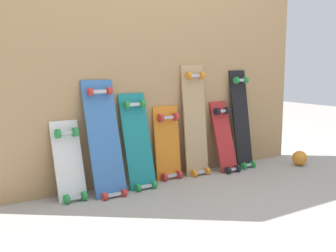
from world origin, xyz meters
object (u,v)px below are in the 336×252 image
(skateboard_teal, at_px, (138,146))
(rubber_ball, at_px, (300,158))
(skateboard_orange, at_px, (168,147))
(skateboard_natural, at_px, (195,124))
(skateboard_blue, at_px, (105,143))
(skateboard_white, at_px, (69,165))
(skateboard_black, at_px, (242,123))
(skateboard_red, at_px, (225,141))

(skateboard_teal, bearing_deg, rubber_ball, -9.28)
(skateboard_orange, xyz_separation_m, skateboard_natural, (0.26, -0.01, 0.16))
(skateboard_blue, relative_size, skateboard_orange, 1.36)
(skateboard_white, height_order, skateboard_orange, skateboard_orange)
(skateboard_orange, xyz_separation_m, skateboard_black, (0.76, -0.04, 0.13))
(skateboard_blue, distance_m, skateboard_red, 1.14)
(skateboard_orange, distance_m, skateboard_natural, 0.31)
(skateboard_blue, height_order, rubber_ball, skateboard_blue)
(skateboard_natural, height_order, skateboard_black, skateboard_natural)
(skateboard_blue, bearing_deg, rubber_ball, -7.24)
(skateboard_teal, bearing_deg, skateboard_red, -0.20)
(skateboard_orange, height_order, skateboard_black, skateboard_black)
(skateboard_natural, bearing_deg, skateboard_white, -178.10)
(skateboard_blue, bearing_deg, skateboard_black, 1.87)
(skateboard_teal, relative_size, skateboard_black, 0.83)
(skateboard_orange, distance_m, rubber_ball, 1.28)
(skateboard_blue, xyz_separation_m, skateboard_teal, (0.28, 0.02, -0.05))
(skateboard_blue, height_order, skateboard_orange, skateboard_blue)
(skateboard_white, distance_m, skateboard_red, 1.39)
(skateboard_blue, height_order, skateboard_teal, skateboard_blue)
(skateboard_natural, distance_m, rubber_ball, 1.07)
(skateboard_white, bearing_deg, skateboard_red, -0.62)
(skateboard_teal, bearing_deg, skateboard_blue, -175.85)
(rubber_ball, bearing_deg, skateboard_blue, 172.76)
(skateboard_white, height_order, skateboard_red, skateboard_red)
(skateboard_orange, relative_size, skateboard_black, 0.70)
(skateboard_blue, relative_size, skateboard_black, 0.95)
(skateboard_blue, bearing_deg, skateboard_natural, 4.63)
(skateboard_teal, xyz_separation_m, rubber_ball, (1.53, -0.25, -0.25))
(skateboard_natural, bearing_deg, skateboard_black, -2.86)
(skateboard_orange, height_order, rubber_ball, skateboard_orange)
(skateboard_white, distance_m, skateboard_orange, 0.84)
(skateboard_black, bearing_deg, skateboard_blue, -178.13)
(skateboard_orange, xyz_separation_m, skateboard_red, (0.55, -0.07, 0.00))
(skateboard_blue, xyz_separation_m, skateboard_orange, (0.59, 0.08, -0.11))
(skateboard_orange, bearing_deg, skateboard_natural, -3.22)
(skateboard_blue, distance_m, skateboard_orange, 0.60)
(skateboard_orange, bearing_deg, rubber_ball, -14.37)
(skateboard_black, height_order, rubber_ball, skateboard_black)
(skateboard_black, bearing_deg, skateboard_natural, 177.14)
(skateboard_white, xyz_separation_m, skateboard_teal, (0.53, -0.01, 0.08))
(skateboard_natural, relative_size, skateboard_red, 1.47)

